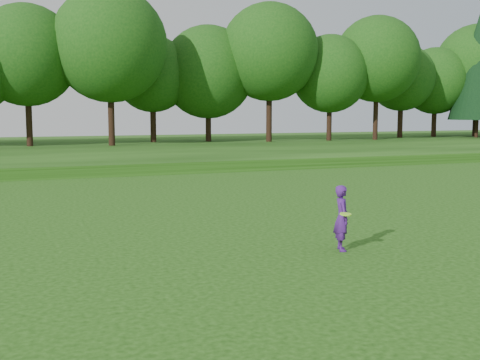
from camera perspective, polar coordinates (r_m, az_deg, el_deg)
name	(u,v)px	position (r m, az deg, el deg)	size (l,w,h in m)	color
ground	(348,261)	(13.63, 10.20, -7.55)	(140.00, 140.00, 0.00)	#183E0C
berm	(103,151)	(45.84, -12.90, 2.66)	(130.00, 30.00, 0.60)	#183E0C
walking_path	(145,173)	(32.14, -9.00, 0.64)	(130.00, 1.60, 0.04)	gray
treeline	(92,50)	(49.92, -13.87, 11.91)	(104.00, 7.00, 15.00)	#134510
woman	(342,218)	(14.44, 9.64, -3.57)	(0.53, 0.80, 1.56)	#481A75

